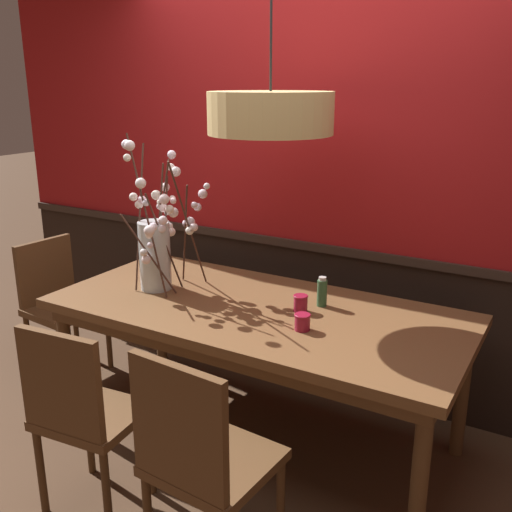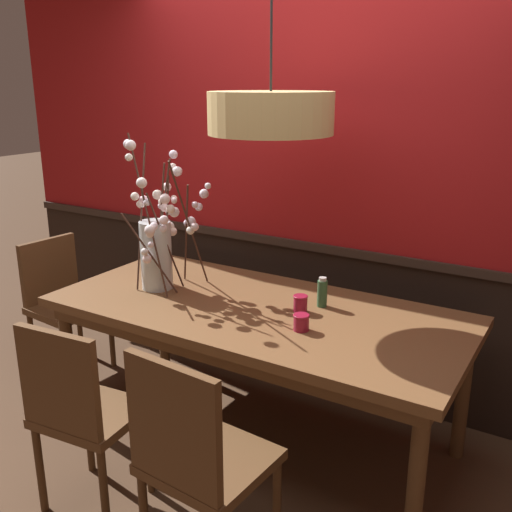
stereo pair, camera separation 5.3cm
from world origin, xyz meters
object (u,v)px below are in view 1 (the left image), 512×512
candle_holder_nearer_center (301,303)px  pendant_lamp (270,113)px  chair_near_side_left (81,410)px  chair_head_west_end (58,299)px  condiment_bottle (322,292)px  chair_near_side_right (201,456)px  chair_far_side_right (378,308)px  vase_with_blossoms (157,246)px  candle_holder_nearer_edge (302,322)px  dining_table (256,321)px

candle_holder_nearer_center → pendant_lamp: size_ratio=0.07×
chair_near_side_left → candle_holder_nearer_center: bearing=58.3°
chair_head_west_end → condiment_bottle: 1.86m
chair_near_side_left → condiment_bottle: size_ratio=5.92×
chair_head_west_end → chair_near_side_right: bearing=-27.2°
chair_far_side_right → condiment_bottle: condiment_bottle is taller
chair_far_side_right → candle_holder_nearer_center: bearing=-98.6°
chair_far_side_right → vase_with_blossoms: bearing=-135.1°
pendant_lamp → chair_near_side_right: bearing=-75.5°
vase_with_blossoms → candle_holder_nearer_center: (0.83, 0.10, -0.20)m
candle_holder_nearer_edge → chair_head_west_end: bearing=174.7°
dining_table → condiment_bottle: condiment_bottle is taller
candle_holder_nearer_edge → pendant_lamp: pendant_lamp is taller
candle_holder_nearer_edge → chair_far_side_right: bearing=88.7°
chair_near_side_right → condiment_bottle: size_ratio=6.17×
chair_near_side_left → chair_near_side_right: chair_near_side_right is taller
chair_head_west_end → vase_with_blossoms: (0.93, -0.07, 0.52)m
vase_with_blossoms → chair_head_west_end: bearing=175.6°
chair_near_side_right → candle_holder_nearer_edge: 0.81m
chair_far_side_right → chair_head_west_end: (-1.89, -0.89, -0.01)m
chair_near_side_left → chair_near_side_right: size_ratio=0.96×
chair_far_side_right → condiment_bottle: bearing=-95.4°
chair_near_side_right → candle_holder_nearer_center: (-0.06, 0.96, 0.28)m
condiment_bottle → candle_holder_nearer_edge: bearing=-81.9°
chair_head_west_end → pendant_lamp: pendant_lamp is taller
chair_head_west_end → chair_far_side_right: bearing=25.2°
chair_near_side_right → chair_head_west_end: 2.04m
chair_far_side_right → chair_head_west_end: bearing=-154.8°
pendant_lamp → chair_far_side_right: bearing=68.7°
candle_holder_nearer_center → chair_head_west_end: bearing=-179.1°
candle_holder_nearer_edge → condiment_bottle: 0.33m
candle_holder_nearer_edge → dining_table: bearing=157.1°
vase_with_blossoms → candle_holder_nearer_edge: bearing=-6.3°
chair_far_side_right → chair_near_side_right: size_ratio=0.96×
chair_far_side_right → vase_with_blossoms: (-0.96, -0.96, 0.50)m
candle_holder_nearer_edge → condiment_bottle: condiment_bottle is taller
chair_head_west_end → pendant_lamp: 1.99m
chair_near_side_right → chair_near_side_left: bearing=178.8°
dining_table → chair_near_side_left: bearing=-112.1°
candle_holder_nearer_edge → condiment_bottle: (-0.05, 0.33, 0.03)m
candle_holder_nearer_center → candle_holder_nearer_edge: bearing=-61.9°
chair_near_side_left → chair_head_west_end: chair_near_side_left is taller
condiment_bottle → chair_far_side_right: bearing=84.6°
vase_with_blossoms → candle_holder_nearer_edge: vase_with_blossoms is taller
chair_head_west_end → candle_holder_nearer_center: (1.76, 0.03, 0.31)m
dining_table → chair_head_west_end: (-1.53, 0.03, -0.19)m
chair_head_west_end → pendant_lamp: (1.56, 0.05, 1.24)m
chair_head_west_end → candle_holder_nearer_edge: chair_head_west_end is taller
chair_far_side_right → condiment_bottle: 0.81m
chair_head_west_end → dining_table: bearing=-1.3°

